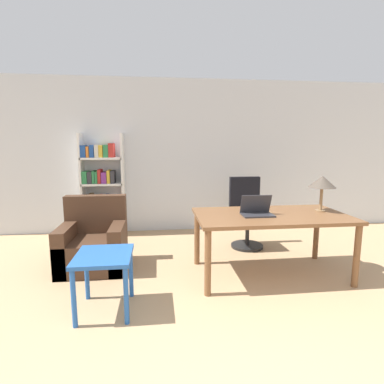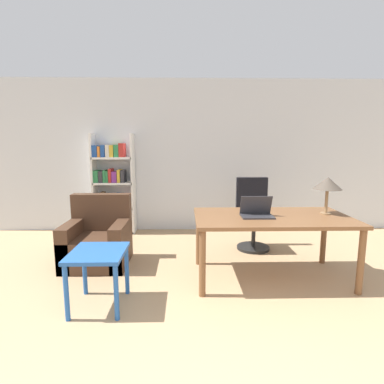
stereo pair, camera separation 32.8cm
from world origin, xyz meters
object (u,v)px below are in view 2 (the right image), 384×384
Objects in this scene: office_chair at (253,216)px; side_table_blue at (98,261)px; desk at (272,223)px; bookshelf at (111,187)px; armchair at (98,242)px; laptop at (257,212)px; table_lamp at (328,184)px.

office_chair is 1.91× the size of side_table_blue.
desk is 2.99m from bookshelf.
office_chair is at bearing 14.95° from armchair.
armchair is at bearing 167.45° from desk.
bookshelf reaches higher than laptop.
bookshelf is at bearing 140.32° from desk.
armchair is (-2.81, 0.40, -0.81)m from table_lamp.
bookshelf reaches higher than armchair.
bookshelf is (-2.11, 1.94, 0.02)m from laptop.
bookshelf is at bearing 95.94° from armchair.
side_table_blue is 0.62× the size of armchair.
armchair is at bearing 172.00° from table_lamp.
table_lamp is at bearing -31.63° from bookshelf.
side_table_blue is (-1.86, -1.65, -0.03)m from office_chair.
table_lamp reaches higher than armchair.
desk is 0.80m from table_lamp.
laptop is 1.16m from office_chair.
office_chair is at bearing -20.03° from bookshelf.
table_lamp reaches higher than laptop.
side_table_blue is 0.32× the size of bookshelf.
laptop is (-0.19, -0.03, 0.14)m from desk.
table_lamp is (0.85, 0.12, 0.30)m from laptop.
table_lamp is at bearing -8.00° from armchair.
office_chair reaches higher than desk.
side_table_blue is (-2.50, -0.68, -0.64)m from table_lamp.
office_chair reaches higher than side_table_blue.
side_table_blue is (-1.84, -0.59, -0.20)m from desk.
bookshelf is (-2.96, 1.82, -0.29)m from table_lamp.
bookshelf is (-0.46, 2.50, 0.36)m from side_table_blue.
table_lamp is 2.67m from side_table_blue.
armchair is at bearing -165.05° from office_chair.
desk is 1.66× the size of office_chair.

